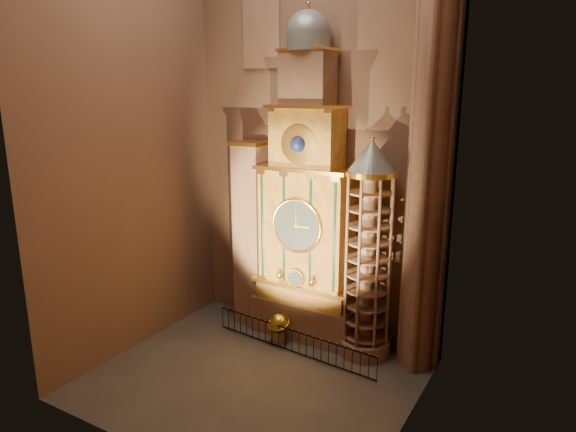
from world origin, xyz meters
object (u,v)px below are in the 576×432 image
Objects in this scene: astronomical_clock at (306,214)px; iron_railing at (292,341)px; stair_turret at (368,253)px; celestial_globe at (279,326)px; portrait_tower at (252,234)px.

astronomical_clock reaches higher than iron_railing.
celestial_globe is at bearing -162.28° from stair_turret.
astronomical_clock is 5.96m from celestial_globe.
stair_turret is 5.86m from iron_railing.
celestial_globe reaches higher than iron_railing.
stair_turret is at bearing -4.30° from astronomical_clock.
celestial_globe is 0.18× the size of iron_railing.
portrait_tower is 6.91m from stair_turret.
astronomical_clock is 6.39m from iron_railing.
stair_turret reaches higher than iron_railing.
iron_railing is at bearing -149.72° from stair_turret.
iron_railing is (3.78, -2.10, -4.50)m from portrait_tower.
portrait_tower is 6.21× the size of celestial_globe.
stair_turret is 1.16× the size of iron_railing.
portrait_tower is 0.94× the size of stair_turret.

